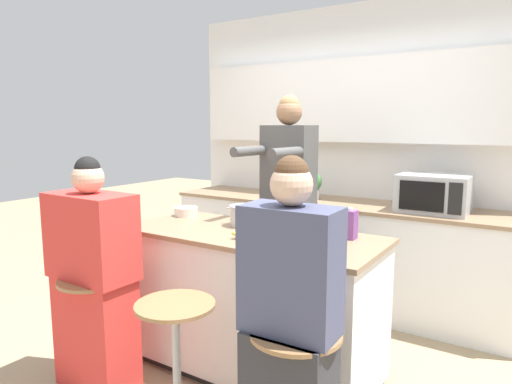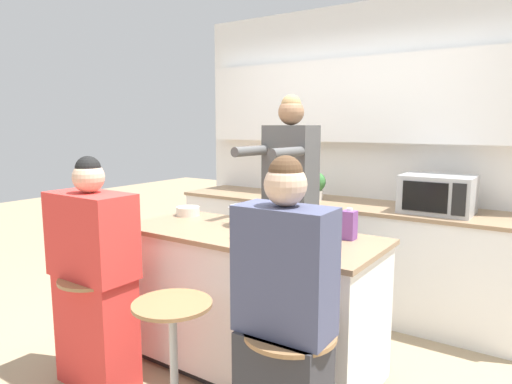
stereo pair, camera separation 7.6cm
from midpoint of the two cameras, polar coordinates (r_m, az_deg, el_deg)
ground_plane at (r=3.25m, az=-0.06°, el=-21.27°), size 16.00×16.00×0.00m
wall_back at (r=4.37m, az=13.02°, el=7.35°), size 3.40×0.22×2.70m
back_counter at (r=4.23m, az=10.93°, el=-7.43°), size 3.16×0.67×0.93m
kitchen_island at (r=3.04m, az=-0.06°, el=-13.53°), size 1.68×0.72×0.93m
bar_stool_leftmost at (r=3.05m, az=-18.65°, el=-15.16°), size 0.42×0.42×0.70m
bar_stool_center at (r=2.57m, az=-9.39°, el=-19.42°), size 0.42×0.42×0.70m
person_cooking at (r=3.48m, az=4.82°, el=-3.09°), size 0.41×0.60×1.83m
person_wrapped_blanket at (r=2.97m, az=-18.88°, el=-10.52°), size 0.55×0.29×1.43m
person_seated_near at (r=2.13m, az=4.59°, el=-17.66°), size 0.43×0.27×1.48m
cooking_pot at (r=3.07m, az=-0.60°, el=-2.95°), size 0.30×0.21×0.14m
fruit_bowl at (r=2.62m, az=6.70°, el=-5.73°), size 0.17×0.17×0.08m
mixing_bowl_steel at (r=3.45m, az=-7.88°, el=-2.39°), size 0.17×0.17×0.07m
coffee_cup_near at (r=2.48m, az=9.80°, el=-6.59°), size 0.10×0.07×0.08m
banana_bunch at (r=2.72m, az=-0.88°, el=-5.43°), size 0.16×0.12×0.05m
juice_carton at (r=2.77m, az=12.34°, el=-4.03°), size 0.08×0.08×0.19m
microwave at (r=3.83m, az=22.28°, el=-0.24°), size 0.53×0.41×0.30m
potted_plant at (r=4.21m, az=8.00°, el=0.92°), size 0.18×0.18×0.25m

